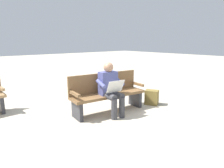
# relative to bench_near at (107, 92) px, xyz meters

# --- Properties ---
(ground_plane) EXTENTS (40.00, 40.00, 0.00)m
(ground_plane) POSITION_rel_bench_near_xyz_m (0.01, 0.07, -0.46)
(ground_plane) COLOR #B7AD99
(bench_near) EXTENTS (1.84, 0.69, 0.90)m
(bench_near) POSITION_rel_bench_near_xyz_m (0.00, 0.00, 0.00)
(bench_near) COLOR brown
(bench_near) RESTS_ON ground
(person_seated) EXTENTS (0.60, 0.60, 1.18)m
(person_seated) POSITION_rel_bench_near_xyz_m (0.08, 0.22, 0.17)
(person_seated) COLOR #474C84
(person_seated) RESTS_ON ground
(backpack) EXTENTS (0.37, 0.40, 0.38)m
(backpack) POSITION_rel_bench_near_xyz_m (-1.21, 0.36, -0.27)
(backpack) COLOR brown
(backpack) RESTS_ON ground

